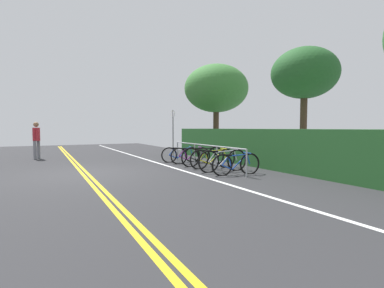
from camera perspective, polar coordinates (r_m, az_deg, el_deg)
name	(u,v)px	position (r m, az deg, el deg)	size (l,w,h in m)	color
ground_plane	(85,174)	(9.86, -20.70, -5.70)	(33.97, 13.94, 0.05)	#2B2B2D
centre_line_yellow_inner	(82,174)	(9.84, -21.17, -5.56)	(30.57, 0.10, 0.00)	gold
centre_line_yellow_outer	(87,173)	(9.86, -20.24, -5.52)	(30.57, 0.10, 0.00)	gold
bike_lane_stripe_white	(172,167)	(10.67, -4.03, -4.68)	(30.57, 0.12, 0.00)	white
bike_rack	(205,150)	(10.57, 2.63, -1.28)	(4.92, 0.05, 0.86)	#9EA0A5
bicycle_0	(181,155)	(12.21, -2.26, -2.14)	(0.59, 1.66, 0.70)	black
bicycle_1	(191,156)	(11.67, -0.29, -2.33)	(0.53, 1.66, 0.72)	black
bicycle_2	(203,157)	(10.95, 2.24, -2.55)	(0.46, 1.83, 0.78)	black
bicycle_3	(213,159)	(10.36, 4.21, -2.96)	(0.46, 1.82, 0.75)	black
bicycle_4	(223,161)	(9.64, 6.23, -3.33)	(0.46, 1.87, 0.79)	black
bicycle_5	(236,164)	(9.02, 8.84, -4.01)	(0.46, 1.66, 0.73)	black
pedestrian	(36,138)	(15.27, -28.75, 1.13)	(0.43, 0.32, 1.75)	slate
sign_post_near	(173,130)	(13.61, -3.84, 2.91)	(0.36, 0.06, 2.33)	gray
hedge_backdrop	(280,149)	(10.78, 17.33, -0.92)	(13.87, 1.28, 1.43)	#235626
tree_near_left	(216,89)	(16.18, 4.88, 10.97)	(3.54, 3.54, 4.99)	#473323
tree_mid	(305,74)	(12.68, 21.64, 12.93)	(2.66, 2.66, 4.71)	#473323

